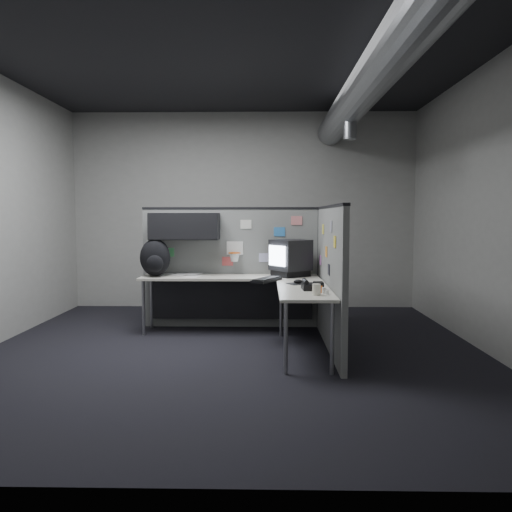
{
  "coord_description": "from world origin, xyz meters",
  "views": [
    {
      "loc": [
        0.37,
        -5.44,
        1.51
      ],
      "look_at": [
        0.25,
        0.35,
        1.04
      ],
      "focal_mm": 35.0,
      "sensor_mm": 36.0,
      "label": 1
    }
  ],
  "objects_px": {
    "keyboard": "(267,280)",
    "desk": "(248,288)",
    "phone": "(312,286)",
    "backpack": "(155,258)",
    "monitor": "(290,257)"
  },
  "relations": [
    {
      "from": "phone",
      "to": "monitor",
      "type": "bearing_deg",
      "value": 105.02
    },
    {
      "from": "desk",
      "to": "phone",
      "type": "xyz_separation_m",
      "value": [
        0.71,
        -0.89,
        0.16
      ]
    },
    {
      "from": "monitor",
      "to": "backpack",
      "type": "distance_m",
      "value": 1.76
    },
    {
      "from": "desk",
      "to": "backpack",
      "type": "xyz_separation_m",
      "value": [
        -1.21,
        0.27,
        0.35
      ]
    },
    {
      "from": "desk",
      "to": "keyboard",
      "type": "xyz_separation_m",
      "value": [
        0.23,
        -0.22,
        0.14
      ]
    },
    {
      "from": "desk",
      "to": "phone",
      "type": "height_order",
      "value": "phone"
    },
    {
      "from": "backpack",
      "to": "keyboard",
      "type": "bearing_deg",
      "value": -9.69
    },
    {
      "from": "keyboard",
      "to": "desk",
      "type": "bearing_deg",
      "value": 118.96
    },
    {
      "from": "keyboard",
      "to": "phone",
      "type": "xyz_separation_m",
      "value": [
        0.48,
        -0.66,
        0.02
      ]
    },
    {
      "from": "desk",
      "to": "phone",
      "type": "bearing_deg",
      "value": -51.18
    },
    {
      "from": "monitor",
      "to": "keyboard",
      "type": "distance_m",
      "value": 0.65
    },
    {
      "from": "desk",
      "to": "keyboard",
      "type": "height_order",
      "value": "keyboard"
    },
    {
      "from": "phone",
      "to": "backpack",
      "type": "xyz_separation_m",
      "value": [
        -1.93,
        1.15,
        0.19
      ]
    },
    {
      "from": "phone",
      "to": "backpack",
      "type": "height_order",
      "value": "backpack"
    },
    {
      "from": "phone",
      "to": "backpack",
      "type": "distance_m",
      "value": 2.25
    }
  ]
}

